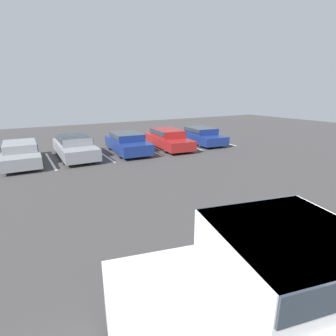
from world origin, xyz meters
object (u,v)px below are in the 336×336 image
object	(u,v)px
parked_sedan_e	(201,135)
pickup_truck	(298,283)
parked_sedan_c	(127,142)
parked_sedan_d	(168,138)
parked_sedan_b	(75,146)
parked_sedan_a	(21,152)

from	to	relation	value
parked_sedan_e	pickup_truck	bearing A→B (deg)	-26.43
parked_sedan_c	parked_sedan_d	xyz separation A→B (m)	(2.90, -0.02, 0.01)
pickup_truck	parked_sedan_b	bearing A→B (deg)	105.18
parked_sedan_a	parked_sedan_c	world-z (taller)	parked_sedan_c
parked_sedan_e	parked_sedan_c	bearing A→B (deg)	-83.68
parked_sedan_d	parked_sedan_e	bearing A→B (deg)	97.56
parked_sedan_b	parked_sedan_c	distance (m)	3.12
pickup_truck	parked_sedan_c	bearing A→B (deg)	92.06
parked_sedan_d	parked_sedan_e	distance (m)	2.89
parked_sedan_d	parked_sedan_e	world-z (taller)	parked_sedan_d
parked_sedan_b	parked_sedan_e	bearing A→B (deg)	88.72
parked_sedan_b	parked_sedan_e	size ratio (longest dim) A/B	1.06
pickup_truck	parked_sedan_c	size ratio (longest dim) A/B	1.32
pickup_truck	parked_sedan_e	size ratio (longest dim) A/B	1.31
parked_sedan_b	parked_sedan_a	bearing A→B (deg)	-87.47
parked_sedan_b	parked_sedan_e	xyz separation A→B (m)	(8.88, -0.33, -0.04)
parked_sedan_a	parked_sedan_b	size ratio (longest dim) A/B	0.94
pickup_truck	parked_sedan_d	xyz separation A→B (m)	(5.54, 13.31, -0.26)
parked_sedan_c	parked_sedan_e	distance (m)	5.79
pickup_truck	parked_sedan_b	distance (m)	13.73
parked_sedan_a	parked_sedan_e	bearing A→B (deg)	90.30
pickup_truck	parked_sedan_e	distance (m)	15.82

